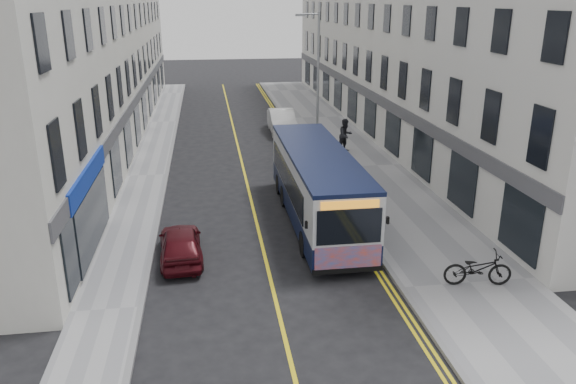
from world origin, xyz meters
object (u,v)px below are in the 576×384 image
object	(u,v)px
bicycle	(478,269)
pedestrian_near	(338,164)
city_bus	(317,184)
car_white	(282,122)
streetlamp	(316,82)
pedestrian_far	(345,135)
car_maroon	(181,244)

from	to	relation	value
bicycle	pedestrian_near	world-z (taller)	pedestrian_near
city_bus	car_white	size ratio (longest dim) A/B	2.18
bicycle	pedestrian_near	size ratio (longest dim) A/B	1.25
bicycle	car_white	bearing A→B (deg)	16.64
bicycle	pedestrian_near	distance (m)	11.25
streetlamp	car_white	distance (m)	7.86
pedestrian_far	car_white	distance (m)	6.53
pedestrian_far	car_white	bearing A→B (deg)	90.41
pedestrian_near	pedestrian_far	bearing A→B (deg)	78.40
pedestrian_far	car_maroon	bearing A→B (deg)	-151.48
streetlamp	car_maroon	bearing A→B (deg)	-120.64
streetlamp	bicycle	size ratio (longest dim) A/B	3.76
pedestrian_near	pedestrian_far	xyz separation A→B (m)	(1.72, 5.41, 0.12)
streetlamp	pedestrian_near	xyz separation A→B (m)	(0.28, -4.31, -3.41)
bicycle	car_maroon	world-z (taller)	bicycle
bicycle	car_maroon	distance (m)	9.90
city_bus	bicycle	bearing A→B (deg)	-57.59
pedestrian_near	car_white	distance (m)	11.29
bicycle	car_white	world-z (taller)	car_white
city_bus	pedestrian_far	xyz separation A→B (m)	(3.71, 10.32, -0.54)
pedestrian_far	car_maroon	world-z (taller)	pedestrian_far
city_bus	car_maroon	world-z (taller)	city_bus
pedestrian_near	city_bus	bearing A→B (deg)	-106.01
car_white	city_bus	bearing A→B (deg)	-91.78
car_white	pedestrian_far	bearing A→B (deg)	-62.05
car_white	car_maroon	bearing A→B (deg)	-107.09
bicycle	city_bus	bearing A→B (deg)	40.95
bicycle	pedestrian_far	size ratio (longest dim) A/B	1.09
car_white	pedestrian_near	bearing A→B (deg)	-82.80
pedestrian_near	car_maroon	distance (m)	10.63
streetlamp	city_bus	xyz separation A→B (m)	(-1.71, -9.21, -2.75)
streetlamp	pedestrian_far	xyz separation A→B (m)	(2.00, 1.11, -3.29)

